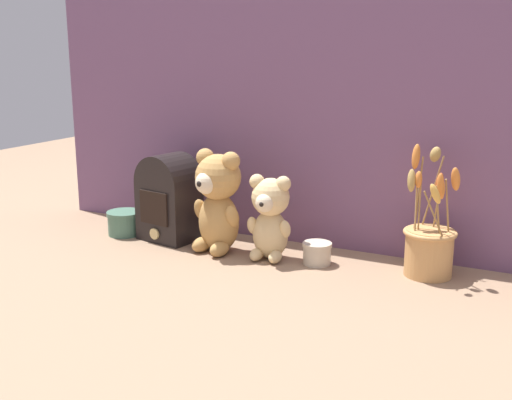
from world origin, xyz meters
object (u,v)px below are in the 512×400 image
object	(u,v)px
vintage_radio	(169,197)
decorative_tin_short	(317,253)
flower_vase	(429,244)
teddy_bear_large	(217,199)
teddy_bear_medium	(269,216)
decorative_tin_tall	(125,223)

from	to	relation	value
vintage_radio	decorative_tin_short	distance (m)	0.47
vintage_radio	decorative_tin_short	xyz separation A→B (m)	(0.46, -0.01, -0.10)
flower_vase	vintage_radio	distance (m)	0.73
teddy_bear_large	teddy_bear_medium	distance (m)	0.15
teddy_bear_medium	flower_vase	xyz separation A→B (m)	(0.40, 0.06, -0.04)
teddy_bear_medium	vintage_radio	distance (m)	0.33
vintage_radio	decorative_tin_tall	size ratio (longest dim) A/B	2.42
flower_vase	teddy_bear_large	bearing A→B (deg)	-172.81
vintage_radio	teddy_bear_large	bearing A→B (deg)	-10.65
vintage_radio	decorative_tin_short	bearing A→B (deg)	-1.15
teddy_bear_medium	decorative_tin_short	xyz separation A→B (m)	(0.13, 0.02, -0.09)
teddy_bear_large	teddy_bear_medium	size ratio (longest dim) A/B	1.24
decorative_tin_tall	teddy_bear_large	bearing A→B (deg)	-2.52
teddy_bear_medium	decorative_tin_tall	bearing A→B (deg)	178.85
decorative_tin_short	teddy_bear_large	bearing A→B (deg)	-174.93
flower_vase	vintage_radio	bearing A→B (deg)	-177.22
teddy_bear_large	vintage_radio	world-z (taller)	teddy_bear_large
flower_vase	decorative_tin_tall	size ratio (longest dim) A/B	3.11
decorative_tin_tall	decorative_tin_short	xyz separation A→B (m)	(0.61, 0.01, -0.01)
decorative_tin_tall	teddy_bear_medium	bearing A→B (deg)	-1.15
teddy_bear_medium	flower_vase	distance (m)	0.41
decorative_tin_tall	decorative_tin_short	distance (m)	0.61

